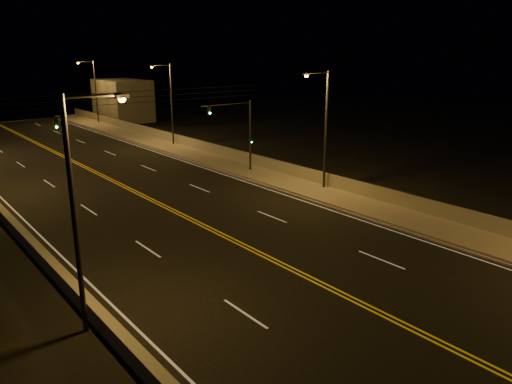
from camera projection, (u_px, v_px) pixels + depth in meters
road at (211, 229)px, 30.78m from camera, size 18.00×120.00×0.02m
sidewalk at (332, 196)px, 37.17m from camera, size 3.60×120.00×0.30m
curb at (314, 202)px, 36.07m from camera, size 0.14×120.00×0.15m
parapet_wall at (347, 184)px, 37.97m from camera, size 0.30×120.00×1.00m
jersey_barrier at (49, 264)px, 24.93m from camera, size 0.45×120.00×0.77m
distant_building_right at (123, 100)px, 77.43m from camera, size 6.00×10.00×6.26m
parapet_rail at (348, 178)px, 37.83m from camera, size 0.06×120.00×0.06m
lane_markings at (211, 229)px, 30.72m from camera, size 17.32×116.00×0.00m
streetlight_1 at (324, 124)px, 37.57m from camera, size 2.55×0.28×9.23m
streetlight_2 at (169, 100)px, 55.61m from camera, size 2.55×0.28×9.23m
streetlight_3 at (94, 88)px, 72.72m from camera, size 2.55×0.28×9.23m
streetlight_4 at (80, 200)px, 18.42m from camera, size 2.55×0.28×9.23m
traffic_signal_right at (241, 129)px, 43.38m from camera, size 5.11×0.31×6.47m
traffic_signal_left at (7, 156)px, 32.15m from camera, size 5.11×0.31×6.47m
overhead_wires at (136, 97)px, 35.92m from camera, size 22.00×0.03×0.83m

